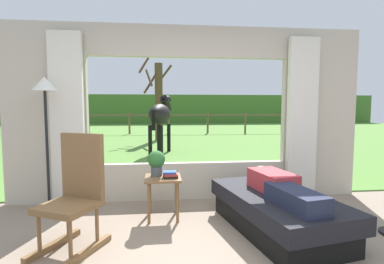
# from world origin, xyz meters

# --- Properties ---
(back_wall_with_window) EXTENTS (5.20, 0.12, 2.55)m
(back_wall_with_window) POSITION_xyz_m (0.00, 2.26, 1.25)
(back_wall_with_window) COLOR #BCB29E
(back_wall_with_window) RESTS_ON ground_plane
(curtain_panel_left) EXTENTS (0.44, 0.10, 2.40)m
(curtain_panel_left) POSITION_xyz_m (-1.69, 2.12, 1.20)
(curtain_panel_left) COLOR silver
(curtain_panel_left) RESTS_ON ground_plane
(curtain_panel_right) EXTENTS (0.44, 0.10, 2.40)m
(curtain_panel_right) POSITION_xyz_m (1.69, 2.12, 1.20)
(curtain_panel_right) COLOR silver
(curtain_panel_right) RESTS_ON ground_plane
(outdoor_pasture_lawn) EXTENTS (36.00, 21.68, 0.02)m
(outdoor_pasture_lawn) POSITION_xyz_m (0.00, 13.16, 0.01)
(outdoor_pasture_lawn) COLOR #568438
(outdoor_pasture_lawn) RESTS_ON ground_plane
(distant_hill_ridge) EXTENTS (36.00, 2.00, 2.40)m
(distant_hill_ridge) POSITION_xyz_m (0.00, 23.00, 1.20)
(distant_hill_ridge) COLOR #416C2A
(distant_hill_ridge) RESTS_ON ground_plane
(recliner_sofa) EXTENTS (1.22, 1.84, 0.42)m
(recliner_sofa) POSITION_xyz_m (0.86, 0.99, 0.22)
(recliner_sofa) COLOR black
(recliner_sofa) RESTS_ON ground_plane
(reclining_person) EXTENTS (0.45, 1.43, 0.22)m
(reclining_person) POSITION_xyz_m (0.86, 0.94, 0.52)
(reclining_person) COLOR #B23338
(reclining_person) RESTS_ON recliner_sofa
(rocking_chair) EXTENTS (0.71, 0.81, 1.12)m
(rocking_chair) POSITION_xyz_m (-1.25, 0.84, 0.55)
(rocking_chair) COLOR brown
(rocking_chair) RESTS_ON ground_plane
(side_table) EXTENTS (0.44, 0.44, 0.52)m
(side_table) POSITION_xyz_m (-0.39, 1.52, 0.43)
(side_table) COLOR brown
(side_table) RESTS_ON ground_plane
(potted_plant) EXTENTS (0.22, 0.22, 0.32)m
(potted_plant) POSITION_xyz_m (-0.47, 1.58, 0.70)
(potted_plant) COLOR #4C5156
(potted_plant) RESTS_ON side_table
(book_stack) EXTENTS (0.19, 0.16, 0.08)m
(book_stack) POSITION_xyz_m (-0.30, 1.46, 0.56)
(book_stack) COLOR black
(book_stack) RESTS_ON side_table
(floor_lamp_left) EXTENTS (0.32, 0.32, 1.77)m
(floor_lamp_left) POSITION_xyz_m (-1.88, 1.87, 1.43)
(floor_lamp_left) COLOR black
(floor_lamp_left) RESTS_ON ground_plane
(horse) EXTENTS (0.88, 1.82, 1.73)m
(horse) POSITION_xyz_m (-0.42, 6.63, 1.16)
(horse) COLOR black
(horse) RESTS_ON outdoor_pasture_lawn
(pasture_tree) EXTENTS (1.35, 1.40, 3.77)m
(pasture_tree) POSITION_xyz_m (-0.52, 10.12, 1.72)
(pasture_tree) COLOR #4C3823
(pasture_tree) RESTS_ON outdoor_pasture_lawn
(pasture_fence_line) EXTENTS (16.10, 0.10, 1.10)m
(pasture_fence_line) POSITION_xyz_m (0.00, 12.95, 0.74)
(pasture_fence_line) COLOR brown
(pasture_fence_line) RESTS_ON outdoor_pasture_lawn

